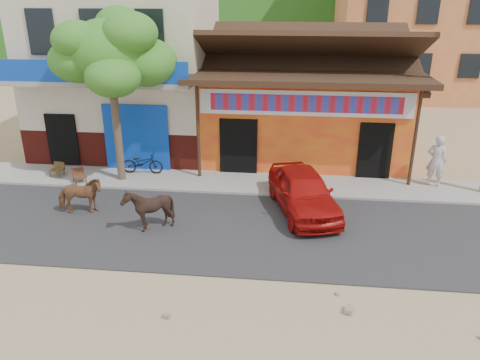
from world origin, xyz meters
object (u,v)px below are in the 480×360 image
object	(u,v)px
cow_tan	(80,196)
cow_dark	(148,209)
cafe_chair_left	(56,164)
tree	(114,98)
pedestrian	(437,161)
red_car	(303,191)
cafe_chair_right	(78,170)
scooter	(142,163)

from	to	relation	value
cow_tan	cow_dark	size ratio (longest dim) A/B	1.06
cow_tan	cafe_chair_left	distance (m)	3.56
tree	pedestrian	size ratio (longest dim) A/B	3.27
red_car	pedestrian	world-z (taller)	pedestrian
tree	pedestrian	distance (m)	11.46
pedestrian	cow_tan	bearing A→B (deg)	39.03
cow_dark	pedestrian	world-z (taller)	pedestrian
cow_dark	cafe_chair_left	bearing A→B (deg)	-117.80
cafe_chair_left	cow_tan	bearing A→B (deg)	-41.96
tree	cafe_chair_right	distance (m)	2.93
red_car	tree	bearing A→B (deg)	148.55
cow_tan	pedestrian	size ratio (longest dim) A/B	0.77
scooter	cafe_chair_right	size ratio (longest dim) A/B	1.65
cow_tan	scooter	xyz separation A→B (m)	(0.92, 3.43, -0.11)
red_car	pedestrian	size ratio (longest dim) A/B	2.17
cow_tan	red_car	bearing A→B (deg)	-94.90
red_car	pedestrian	distance (m)	5.28
tree	cafe_chair_right	bearing A→B (deg)	-160.35
cafe_chair_right	cow_dark	bearing A→B (deg)	-79.98
scooter	cow_tan	bearing A→B (deg)	162.73
cow_dark	scooter	xyz separation A→B (m)	(-1.51, 4.25, -0.18)
cafe_chair_left	scooter	bearing A→B (deg)	21.44
red_car	scooter	xyz separation A→B (m)	(-5.99, 2.49, -0.19)
cow_dark	scooter	world-z (taller)	cow_dark
cow_tan	scooter	bearing A→B (deg)	-27.74
cow_tan	cafe_chair_left	world-z (taller)	cow_tan
cow_dark	red_car	size ratio (longest dim) A/B	0.34
cow_dark	cafe_chair_left	world-z (taller)	cow_dark
scooter	cafe_chair_left	xyz separation A→B (m)	(-3.11, -0.62, 0.06)
cow_dark	scooter	size ratio (longest dim) A/B	0.86
tree	scooter	world-z (taller)	tree
cafe_chair_left	cafe_chair_right	xyz separation A→B (m)	(1.11, -0.53, 0.01)
red_car	scooter	world-z (taller)	red_car
cow_tan	cow_dark	xyz separation A→B (m)	(2.43, -0.82, 0.07)
cafe_chair_right	pedestrian	bearing A→B (deg)	-33.40
red_car	pedestrian	bearing A→B (deg)	12.09
pedestrian	cafe_chair_right	xyz separation A→B (m)	(-12.65, -1.14, -0.45)
tree	cow_dark	size ratio (longest dim) A/B	4.50
tree	scooter	bearing A→B (deg)	47.29
red_car	cafe_chair_left	bearing A→B (deg)	152.56
scooter	cafe_chair_right	distance (m)	2.31
cow_tan	scooter	world-z (taller)	cow_tan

